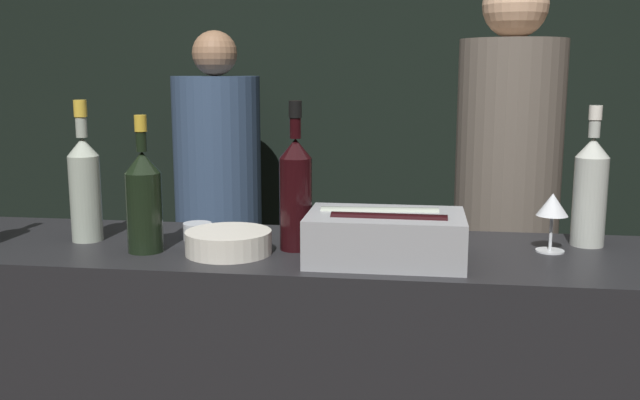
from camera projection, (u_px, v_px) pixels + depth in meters
name	position (u px, v px, depth m)	size (l,w,h in m)	color
wall_back_chalkboard	(373.00, 91.00, 3.74)	(6.40, 0.06, 2.80)	black
ice_bin_with_bottles	(385.00, 235.00, 1.68)	(0.37, 0.24, 0.12)	#9EA0A5
bowl_white	(229.00, 241.00, 1.75)	(0.21, 0.21, 0.06)	silver
wine_glass	(552.00, 207.00, 1.75)	(0.08, 0.08, 0.15)	silver
candle_votive	(198.00, 231.00, 1.90)	(0.08, 0.08, 0.05)	silver
champagne_bottle	(144.00, 199.00, 1.75)	(0.09, 0.09, 0.34)	black
red_wine_bottle_black_foil	(296.00, 190.00, 1.77)	(0.08, 0.08, 0.37)	black
white_wine_bottle	(590.00, 189.00, 1.81)	(0.08, 0.08, 0.36)	#B2B7AD
rose_wine_bottle	(85.00, 185.00, 1.86)	(0.08, 0.08, 0.37)	#9EA899
person_in_hoodie	(505.00, 216.00, 2.40)	(0.34, 0.34, 1.82)	black
person_blond_tee	(218.00, 192.00, 3.43)	(0.41, 0.41, 1.69)	black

